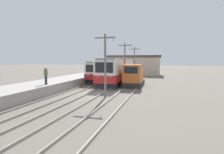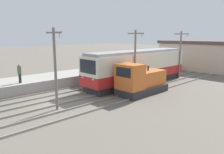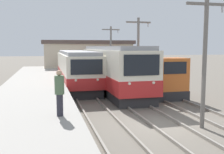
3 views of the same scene
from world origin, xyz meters
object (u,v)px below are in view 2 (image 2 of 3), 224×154
Objects in this scene: commuter_train_center at (138,68)px; catenary_mast_near at (55,66)px; commuter_train_left at (136,65)px; person_on_platform at (20,72)px; catenary_mast_far at (180,53)px; shunting_locomotive at (140,81)px; catenary_mast_mid at (135,57)px.

commuter_train_center is 11.60m from catenary_mast_near.
commuter_train_left is 7.44× the size of person_on_platform.
commuter_train_center is 2.44× the size of catenary_mast_far.
catenary_mast_mid reaches higher than shunting_locomotive.
commuter_train_left is 4.03m from commuter_train_center.
catenary_mast_near is 1.00× the size of catenary_mast_far.
catenary_mast_far is (1.51, 6.53, 1.55)m from commuter_train_center.
commuter_train_left is at bearing 81.17° from person_on_platform.
person_on_platform is (-5.04, -11.52, 0.27)m from commuter_train_center.
catenary_mast_near is (-1.49, -8.03, 2.12)m from shunting_locomotive.
person_on_platform is (-6.55, -0.12, -1.28)m from catenary_mast_near.
catenary_mast_near is 3.26× the size of person_on_platform.
catenary_mast_mid is at bearing -51.02° from commuter_train_left.
commuter_train_center is 4.55m from shunting_locomotive.
catenary_mast_near is 17.94m from catenary_mast_far.
catenary_mast_near is 8.97m from catenary_mast_mid.
catenary_mast_far reaches higher than shunting_locomotive.
commuter_train_left is 2.28× the size of catenary_mast_near.
shunting_locomotive is (5.80, -6.26, -0.38)m from commuter_train_left.
catenary_mast_near is at bearing -100.52° from shunting_locomotive.
catenary_mast_mid is at bearing -90.00° from catenary_mast_far.
catenary_mast_near reaches higher than shunting_locomotive.
person_on_platform is at bearing -113.63° from commuter_train_center.
shunting_locomotive is (3.00, -3.37, -0.57)m from commuter_train_center.
catenary_mast_mid is (0.00, 8.97, 0.00)m from catenary_mast_near.
catenary_mast_near reaches higher than commuter_train_center.
commuter_train_center is 2.72× the size of shunting_locomotive.
shunting_locomotive reaches higher than person_on_platform.
commuter_train_center is at bearing 131.65° from shunting_locomotive.
commuter_train_center is 7.97× the size of person_on_platform.
catenary_mast_far is (0.00, 8.97, 0.00)m from catenary_mast_mid.
commuter_train_center is at bearing -45.91° from commuter_train_left.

